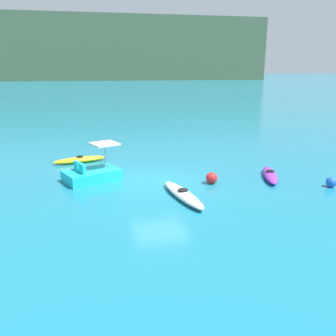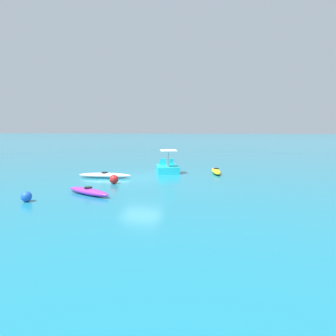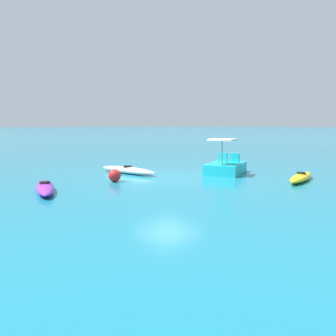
{
  "view_description": "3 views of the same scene",
  "coord_description": "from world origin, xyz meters",
  "px_view_note": "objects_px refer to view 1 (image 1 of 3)",
  "views": [
    {
      "loc": [
        -3.48,
        -15.06,
        4.97
      ],
      "look_at": [
        0.39,
        -0.02,
        0.63
      ],
      "focal_mm": 38.17,
      "sensor_mm": 36.0,
      "label": 1
    },
    {
      "loc": [
        17.14,
        6.32,
        2.99
      ],
      "look_at": [
        -0.6,
        1.62,
        0.64
      ],
      "focal_mm": 31.03,
      "sensor_mm": 36.0,
      "label": 2
    },
    {
      "loc": [
        9.9,
        10.32,
        2.32
      ],
      "look_at": [
        -0.92,
        -0.9,
        0.28
      ],
      "focal_mm": 35.48,
      "sensor_mm": 36.0,
      "label": 3
    }
  ],
  "objects_px": {
    "buoy_blue": "(331,182)",
    "kayak_purple": "(270,175)",
    "pedal_boat_cyan": "(92,173)",
    "buoy_red": "(212,178)",
    "kayak_yellow": "(80,160)",
    "kayak_white": "(183,194)"
  },
  "relations": [
    {
      "from": "buoy_blue",
      "to": "buoy_red",
      "type": "bearing_deg",
      "value": 160.15
    },
    {
      "from": "kayak_purple",
      "to": "buoy_blue",
      "type": "relative_size",
      "value": 6.17
    },
    {
      "from": "buoy_red",
      "to": "buoy_blue",
      "type": "bearing_deg",
      "value": -19.85
    },
    {
      "from": "kayak_yellow",
      "to": "kayak_white",
      "type": "relative_size",
      "value": 0.84
    },
    {
      "from": "pedal_boat_cyan",
      "to": "kayak_yellow",
      "type": "bearing_deg",
      "value": 98.19
    },
    {
      "from": "buoy_blue",
      "to": "buoy_red",
      "type": "height_order",
      "value": "buoy_red"
    },
    {
      "from": "kayak_yellow",
      "to": "kayak_white",
      "type": "distance_m",
      "value": 7.74
    },
    {
      "from": "pedal_boat_cyan",
      "to": "buoy_red",
      "type": "xyz_separation_m",
      "value": [
        5.13,
        -1.78,
        -0.08
      ]
    },
    {
      "from": "kayak_white",
      "to": "pedal_boat_cyan",
      "type": "height_order",
      "value": "pedal_boat_cyan"
    },
    {
      "from": "kayak_yellow",
      "to": "kayak_white",
      "type": "height_order",
      "value": "same"
    },
    {
      "from": "buoy_blue",
      "to": "buoy_red",
      "type": "xyz_separation_m",
      "value": [
        -4.85,
        1.75,
        0.03
      ]
    },
    {
      "from": "kayak_purple",
      "to": "kayak_yellow",
      "type": "relative_size",
      "value": 0.96
    },
    {
      "from": "kayak_purple",
      "to": "pedal_boat_cyan",
      "type": "xyz_separation_m",
      "value": [
        -8.09,
        1.69,
        0.17
      ]
    },
    {
      "from": "kayak_purple",
      "to": "pedal_boat_cyan",
      "type": "bearing_deg",
      "value": 168.19
    },
    {
      "from": "kayak_purple",
      "to": "buoy_blue",
      "type": "distance_m",
      "value": 2.64
    },
    {
      "from": "kayak_white",
      "to": "buoy_blue",
      "type": "height_order",
      "value": "buoy_blue"
    },
    {
      "from": "pedal_boat_cyan",
      "to": "buoy_red",
      "type": "height_order",
      "value": "pedal_boat_cyan"
    },
    {
      "from": "buoy_blue",
      "to": "kayak_purple",
      "type": "bearing_deg",
      "value": 135.79
    },
    {
      "from": "kayak_yellow",
      "to": "buoy_blue",
      "type": "relative_size",
      "value": 6.44
    },
    {
      "from": "buoy_red",
      "to": "kayak_yellow",
      "type": "bearing_deg",
      "value": 137.09
    },
    {
      "from": "kayak_purple",
      "to": "kayak_white",
      "type": "height_order",
      "value": "same"
    },
    {
      "from": "kayak_purple",
      "to": "kayak_yellow",
      "type": "xyz_separation_m",
      "value": [
        -8.59,
        5.14,
        -0.0
      ]
    }
  ]
}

